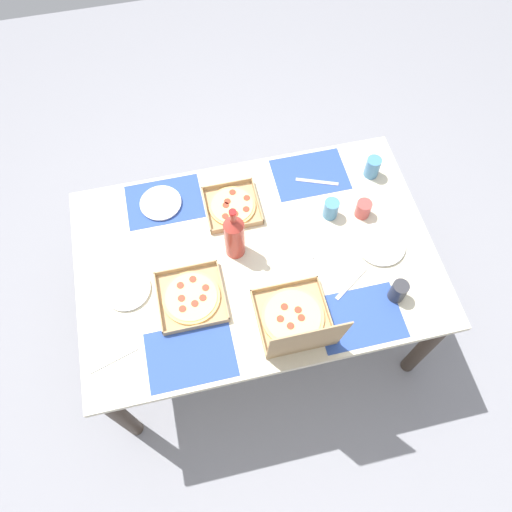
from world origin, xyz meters
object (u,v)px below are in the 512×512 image
Objects in this scene: pizza_box_corner_right at (191,298)px; plate_near_right at (161,203)px; soda_bottle at (234,236)px; cup_clear_right at (331,209)px; pizza_box_edge_far at (232,206)px; cup_spare at (398,291)px; pizza_box_corner_left at (296,322)px; cup_clear_left at (372,167)px; plate_middle at (380,245)px; plate_far_right at (127,290)px; cup_dark at (363,209)px.

pizza_box_corner_right is 1.44× the size of plate_near_right.
cup_clear_right is (-0.47, -0.09, -0.08)m from soda_bottle.
plate_near_right is 1.97× the size of cup_clear_right.
pizza_box_edge_far is 2.35× the size of cup_spare.
pizza_box_corner_left is 3.14× the size of cup_spare.
cup_clear_left is at bearing -145.33° from cup_clear_right.
cup_spare is at bearing 149.14° from soda_bottle.
pizza_box_corner_left is 0.59m from cup_clear_right.
plate_middle is at bearing 169.24° from soda_bottle.
cup_clear_right is (-0.97, -0.18, 0.04)m from plate_far_right.
plate_far_right is 1.04× the size of plate_near_right.
plate_middle is 0.69× the size of soda_bottle.
plate_middle is 0.41m from cup_clear_left.
plate_far_right is 2.38× the size of cup_dark.
cup_clear_right reaches higher than plate_middle.
cup_clear_right reaches higher than cup_dark.
pizza_box_edge_far is 1.23× the size of plate_far_right.
plate_middle is at bearing 98.63° from cup_dark.
plate_middle is at bearing -175.68° from pizza_box_corner_right.
cup_clear_right is at bearing 34.67° from cup_clear_left.
plate_far_right is at bearing -1.71° from plate_middle.
pizza_box_corner_right is 0.88× the size of soda_bottle.
cup_clear_left is 0.66m from cup_spare.
cup_clear_left is (-1.24, -0.36, 0.05)m from plate_far_right.
pizza_box_edge_far is 0.75× the size of pizza_box_corner_left.
cup_clear_left is 0.32m from cup_clear_right.
cup_spare is (-0.01, 0.44, 0.01)m from cup_dark.
plate_middle is 0.19m from cup_dark.
cup_spare reaches higher than cup_dark.
pizza_box_edge_far is 0.71m from cup_clear_left.
cup_dark is (-1.12, -0.15, 0.04)m from plate_far_right.
plate_far_right is 1.13m from cup_dark.
cup_clear_left is at bearing -176.63° from pizza_box_edge_far.
pizza_box_corner_left is 0.89m from cup_clear_left.
cup_clear_left is (-0.09, -0.40, 0.05)m from plate_middle.
cup_clear_right is at bearing -169.34° from soda_bottle.
pizza_box_corner_left is at bearing 4.37° from cup_spare.
plate_middle is (-0.62, 0.36, -0.00)m from pizza_box_edge_far.
cup_dark is 0.80× the size of cup_spare.
cup_dark is (-0.86, -0.25, 0.03)m from pizza_box_corner_right.
pizza_box_edge_far is 0.50m from pizza_box_corner_right.
cup_clear_right is (0.27, 0.18, -0.00)m from cup_clear_left.
cup_spare is at bearing 80.37° from cup_clear_left.
pizza_box_corner_left reaches higher than cup_clear_left.
pizza_box_corner_right is 0.76m from cup_clear_right.
cup_dark is (-0.45, -0.47, -0.01)m from pizza_box_corner_left.
pizza_box_corner_right is 2.60× the size of cup_clear_left.
pizza_box_corner_left is at bearing 112.42° from soda_bottle.
cup_spare reaches higher than plate_middle.
cup_clear_left is at bearing -118.76° from cup_dark.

